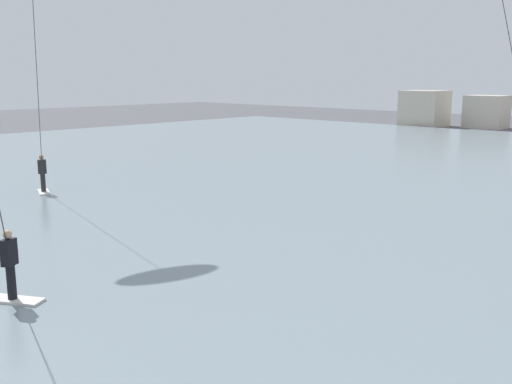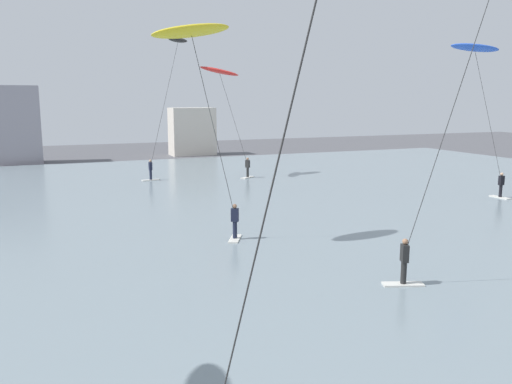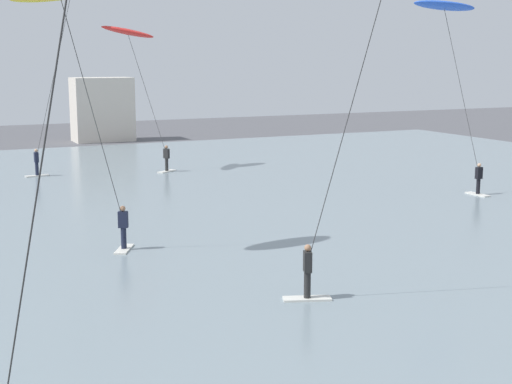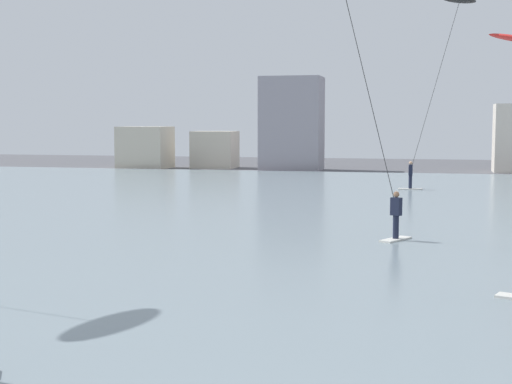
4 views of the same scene
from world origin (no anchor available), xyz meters
The scene contains 0 objects.
Camera 1 is at (9.26, 2.74, 5.06)m, focal length 41.12 mm.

